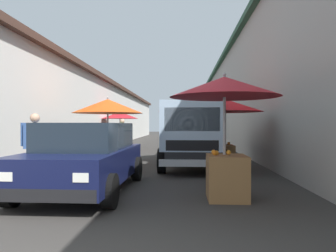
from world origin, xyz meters
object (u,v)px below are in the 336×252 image
(fruit_stall_far_left, at_px, (195,111))
(fruit_stall_far_right, at_px, (225,106))
(fruit_stall_near_left, at_px, (119,120))
(hatchback_car, at_px, (86,156))
(vendor_in_shade, at_px, (35,142))
(delivery_truck, at_px, (192,137))
(plastic_stool, at_px, (89,152))
(fruit_stall_near_right, at_px, (224,115))
(fruit_stall_mid_lane, at_px, (108,112))
(vendor_by_crates, at_px, (122,133))

(fruit_stall_far_left, xyz_separation_m, fruit_stall_far_right, (-5.77, -0.38, -0.14))
(fruit_stall_near_left, distance_m, hatchback_car, 12.00)
(fruit_stall_near_left, distance_m, vendor_in_shade, 11.06)
(delivery_truck, bearing_deg, vendor_in_shade, 121.71)
(hatchback_car, relative_size, plastic_stool, 9.05)
(hatchback_car, xyz_separation_m, delivery_truck, (3.16, -2.31, 0.30))
(fruit_stall_far_right, bearing_deg, fruit_stall_near_right, -7.16)
(fruit_stall_mid_lane, height_order, delivery_truck, fruit_stall_mid_lane)
(vendor_by_crates, relative_size, vendor_in_shade, 1.01)
(fruit_stall_far_left, xyz_separation_m, hatchback_car, (-5.30, 2.49, -1.18))
(fruit_stall_far_left, relative_size, fruit_stall_mid_lane, 1.13)
(hatchback_car, bearing_deg, fruit_stall_near_right, -46.20)
(fruit_stall_near_right, bearing_deg, delivery_truck, 91.84)
(delivery_truck, height_order, plastic_stool, delivery_truck)
(fruit_stall_far_left, height_order, fruit_stall_mid_lane, fruit_stall_far_left)
(hatchback_car, bearing_deg, fruit_stall_far_right, -99.37)
(hatchback_car, distance_m, delivery_truck, 3.93)
(fruit_stall_far_right, xyz_separation_m, delivery_truck, (3.63, 0.56, -0.73))
(fruit_stall_near_right, xyz_separation_m, delivery_truck, (-0.03, 1.02, -0.66))
(vendor_by_crates, bearing_deg, delivery_truck, -150.91)
(fruit_stall_far_right, bearing_deg, fruit_stall_mid_lane, 36.39)
(fruit_stall_far_left, relative_size, fruit_stall_far_right, 1.15)
(fruit_stall_mid_lane, relative_size, fruit_stall_near_right, 1.06)
(fruit_stall_near_left, bearing_deg, vendor_in_shade, -178.48)
(fruit_stall_mid_lane, xyz_separation_m, hatchback_car, (-4.22, -0.59, -1.13))
(fruit_stall_far_right, xyz_separation_m, plastic_stool, (6.06, 4.55, -1.45))
(fruit_stall_near_left, height_order, fruit_stall_near_right, fruit_stall_near_right)
(fruit_stall_mid_lane, height_order, fruit_stall_near_right, fruit_stall_mid_lane)
(fruit_stall_far_left, bearing_deg, fruit_stall_near_left, 33.38)
(fruit_stall_near_left, distance_m, fruit_stall_mid_lane, 7.70)
(delivery_truck, xyz_separation_m, plastic_stool, (2.42, 3.99, -0.71))
(fruit_stall_far_left, xyz_separation_m, fruit_stall_near_right, (-2.10, -0.84, -0.21))
(fruit_stall_far_right, relative_size, fruit_stall_mid_lane, 0.98)
(fruit_stall_far_right, relative_size, fruit_stall_near_right, 1.05)
(fruit_stall_far_left, relative_size, delivery_truck, 0.56)
(fruit_stall_mid_lane, bearing_deg, vendor_in_shade, 164.91)
(vendor_in_shade, bearing_deg, fruit_stall_near_left, 1.52)
(fruit_stall_near_left, xyz_separation_m, hatchback_car, (-11.83, -1.81, -0.94))
(fruit_stall_far_left, height_order, vendor_by_crates, fruit_stall_far_left)
(fruit_stall_far_left, relative_size, vendor_in_shade, 1.65)
(fruit_stall_far_right, bearing_deg, fruit_stall_far_left, 3.73)
(vendor_in_shade, bearing_deg, fruit_stall_mid_lane, -15.09)
(vendor_in_shade, xyz_separation_m, plastic_stool, (4.79, 0.16, -0.66))
(fruit_stall_far_left, height_order, delivery_truck, fruit_stall_far_left)
(hatchback_car, xyz_separation_m, plastic_stool, (5.58, 1.68, -0.41))
(vendor_by_crates, xyz_separation_m, plastic_stool, (-3.73, 0.57, -0.66))
(fruit_stall_mid_lane, xyz_separation_m, plastic_stool, (1.36, 1.09, -1.54))
(fruit_stall_mid_lane, bearing_deg, fruit_stall_far_left, -70.83)
(fruit_stall_mid_lane, bearing_deg, fruit_stall_near_right, -104.74)
(fruit_stall_far_left, relative_size, fruit_stall_near_right, 1.20)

